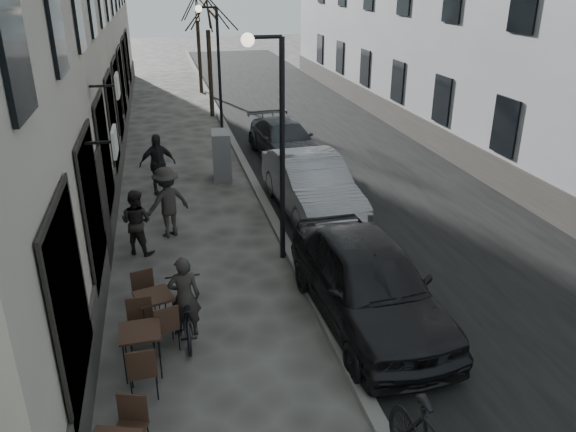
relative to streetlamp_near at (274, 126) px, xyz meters
name	(u,v)px	position (x,y,z in m)	size (l,w,h in m)	color
road	(321,138)	(4.02, 10.00, -3.16)	(7.30, 60.00, 0.00)	black
kerb	(233,142)	(0.37, 10.00, -3.10)	(0.25, 60.00, 0.12)	slate
streetlamp_near	(274,126)	(0.00, 0.00, 0.00)	(0.90, 0.28, 5.09)	black
streetlamp_far	(214,55)	(0.00, 12.00, 0.00)	(0.90, 0.28, 5.09)	black
tree_near	(207,12)	(0.07, 15.00, 1.50)	(2.40, 2.40, 5.70)	black
tree_far	(196,6)	(0.07, 21.00, 1.50)	(2.40, 2.40, 5.70)	black
bistro_set_b	(142,346)	(-3.00, -3.54, -2.67)	(0.68, 1.63, 0.96)	black
bistro_set_c	(155,310)	(-2.77, -2.43, -2.68)	(0.85, 1.63, 0.93)	black
utility_cabinet	(222,156)	(-0.54, 5.88, -2.37)	(0.58, 1.05, 1.58)	slate
bicycle	(186,311)	(-2.23, -2.63, -2.67)	(0.65, 1.85, 0.97)	black
cyclist_rider	(184,297)	(-2.23, -2.63, -2.36)	(0.58, 0.38, 1.59)	#2A2725
pedestrian_near	(136,222)	(-3.13, 1.02, -2.36)	(0.77, 0.60, 1.59)	black
pedestrian_mid	(167,202)	(-2.38, 1.84, -2.25)	(1.18, 0.68, 1.83)	#2C2A27
pedestrian_far	(157,164)	(-2.57, 5.02, -2.23)	(1.08, 0.45, 1.85)	black
car_near	(368,281)	(1.17, -2.92, -2.32)	(1.98, 4.92, 1.67)	black
car_mid	(311,185)	(1.54, 2.50, -2.35)	(1.71, 4.92, 1.62)	gray
car_far	(285,140)	(1.96, 7.73, -2.50)	(1.85, 4.55, 1.32)	#31353A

